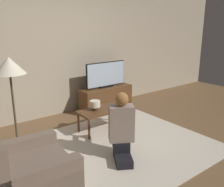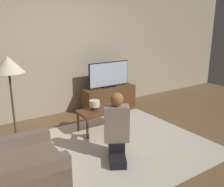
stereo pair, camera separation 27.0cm
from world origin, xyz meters
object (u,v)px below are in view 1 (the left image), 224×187
at_px(coffee_table, 103,112).
at_px(armchair, 27,176).
at_px(tv, 106,75).
at_px(person_kneeling, 121,126).
at_px(table_lamp, 95,104).
at_px(floor_lamp, 10,71).

height_order(coffee_table, armchair, armchair).
relative_size(tv, person_kneeling, 1.03).
height_order(armchair, table_lamp, armchair).
height_order(coffee_table, person_kneeling, person_kneeling).
xyz_separation_m(floor_lamp, table_lamp, (1.30, -0.15, -0.71)).
xyz_separation_m(tv, coffee_table, (-0.70, -0.88, -0.43)).
bearing_deg(armchair, table_lamp, -53.91).
bearing_deg(armchair, tv, -49.33).
bearing_deg(table_lamp, armchair, -146.95).
distance_m(armchair, person_kneeling, 1.37).
xyz_separation_m(tv, armchair, (-2.40, -1.85, -0.51)).
bearing_deg(floor_lamp, coffee_table, -7.32).
bearing_deg(table_lamp, floor_lamp, 173.56).
height_order(floor_lamp, table_lamp, floor_lamp).
distance_m(tv, armchair, 3.07).
relative_size(tv, armchair, 1.09).
xyz_separation_m(tv, person_kneeling, (-1.05, -1.80, -0.31)).
height_order(armchair, person_kneeling, person_kneeling).
xyz_separation_m(person_kneeling, table_lamp, (0.20, 0.95, 0.03)).
relative_size(coffee_table, person_kneeling, 0.95).
bearing_deg(coffee_table, table_lamp, 165.04).
distance_m(floor_lamp, table_lamp, 1.49).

